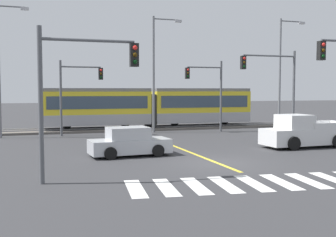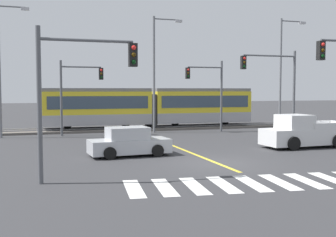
{
  "view_description": "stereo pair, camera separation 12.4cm",
  "coord_description": "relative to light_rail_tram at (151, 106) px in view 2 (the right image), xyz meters",
  "views": [
    {
      "loc": [
        -8.32,
        -18.02,
        3.46
      ],
      "look_at": [
        0.13,
        8.02,
        1.6
      ],
      "focal_mm": 45.0,
      "sensor_mm": 36.0,
      "label": 1
    },
    {
      "loc": [
        -8.21,
        -18.06,
        3.46
      ],
      "look_at": [
        0.13,
        8.02,
        1.6
      ],
      "focal_mm": 45.0,
      "sensor_mm": 36.0,
      "label": 2
    }
  ],
  "objects": [
    {
      "name": "ground_plane",
      "position": [
        -1.66,
        -17.82,
        -2.05
      ],
      "size": [
        200.0,
        200.0,
        0.0
      ],
      "primitive_type": "plane",
      "color": "#333335"
    },
    {
      "name": "track_bed",
      "position": [
        -1.66,
        0.01,
        -1.96
      ],
      "size": [
        120.0,
        4.0,
        0.18
      ],
      "primitive_type": "cube",
      "color": "#56514C",
      "rests_on": "ground"
    },
    {
      "name": "rail_near",
      "position": [
        -1.66,
        -0.71,
        -1.82
      ],
      "size": [
        120.0,
        0.08,
        0.1
      ],
      "primitive_type": "cube",
      "color": "#939399",
      "rests_on": "track_bed"
    },
    {
      "name": "rail_far",
      "position": [
        -1.66,
        0.73,
        -1.82
      ],
      "size": [
        120.0,
        0.08,
        0.1
      ],
      "primitive_type": "cube",
      "color": "#939399",
      "rests_on": "track_bed"
    },
    {
      "name": "light_rail_tram",
      "position": [
        0.0,
        0.0,
        0.0
      ],
      "size": [
        18.5,
        2.64,
        3.43
      ],
      "color": "#9E9EA3",
      "rests_on": "track_bed"
    },
    {
      "name": "crosswalk_stripe_0",
      "position": [
        -6.58,
        -21.64,
        -2.04
      ],
      "size": [
        0.88,
        2.85,
        0.01
      ],
      "primitive_type": "cube",
      "rotation": [
        0.0,
        0.0,
        -0.12
      ],
      "color": "silver",
      "rests_on": "ground"
    },
    {
      "name": "crosswalk_stripe_1",
      "position": [
        -5.49,
        -21.77,
        -2.04
      ],
      "size": [
        0.88,
        2.85,
        0.01
      ],
      "primitive_type": "cube",
      "rotation": [
        0.0,
        0.0,
        -0.12
      ],
      "color": "silver",
      "rests_on": "ground"
    },
    {
      "name": "crosswalk_stripe_2",
      "position": [
        -4.4,
        -21.9,
        -2.04
      ],
      "size": [
        0.88,
        2.85,
        0.01
      ],
      "primitive_type": "cube",
      "rotation": [
        0.0,
        0.0,
        -0.12
      ],
      "color": "silver",
      "rests_on": "ground"
    },
    {
      "name": "crosswalk_stripe_3",
      "position": [
        -3.3,
        -22.03,
        -2.04
      ],
      "size": [
        0.88,
        2.85,
        0.01
      ],
      "primitive_type": "cube",
      "rotation": [
        0.0,
        0.0,
        -0.12
      ],
      "color": "silver",
      "rests_on": "ground"
    },
    {
      "name": "crosswalk_stripe_4",
      "position": [
        -2.21,
        -22.15,
        -2.04
      ],
      "size": [
        0.88,
        2.85,
        0.01
      ],
      "primitive_type": "cube",
      "rotation": [
        0.0,
        0.0,
        -0.12
      ],
      "color": "silver",
      "rests_on": "ground"
    },
    {
      "name": "crosswalk_stripe_5",
      "position": [
        -1.12,
        -22.28,
        -2.04
      ],
      "size": [
        0.88,
        2.85,
        0.01
      ],
      "primitive_type": "cube",
      "rotation": [
        0.0,
        0.0,
        -0.12
      ],
      "color": "silver",
      "rests_on": "ground"
    },
    {
      "name": "crosswalk_stripe_6",
      "position": [
        -0.03,
        -22.41,
        -2.04
      ],
      "size": [
        0.88,
        2.85,
        0.01
      ],
      "primitive_type": "cube",
      "rotation": [
        0.0,
        0.0,
        -0.12
      ],
      "color": "silver",
      "rests_on": "ground"
    },
    {
      "name": "crosswalk_stripe_7",
      "position": [
        1.07,
        -22.54,
        -2.04
      ],
      "size": [
        0.88,
        2.85,
        0.01
      ],
      "primitive_type": "cube",
      "rotation": [
        0.0,
        0.0,
        -0.12
      ],
      "color": "silver",
      "rests_on": "ground"
    },
    {
      "name": "lane_centre_line",
      "position": [
        -1.66,
        -11.11,
        -2.05
      ],
      "size": [
        0.2,
        18.22,
        0.01
      ],
      "primitive_type": "cube",
      "color": "gold",
      "rests_on": "ground"
    },
    {
      "name": "sedan_crossing",
      "position": [
        -5.14,
        -14.35,
        -1.35
      ],
      "size": [
        4.31,
        2.13,
        1.52
      ],
      "color": "#B7BABF",
      "rests_on": "ground"
    },
    {
      "name": "pickup_truck",
      "position": [
        5.65,
        -14.28,
        -1.21
      ],
      "size": [
        5.46,
        2.36,
        1.98
      ],
      "color": "silver",
      "rests_on": "ground"
    },
    {
      "name": "traffic_light_near_left",
      "position": [
        -8.39,
        -19.87,
        1.76
      ],
      "size": [
        3.75,
        0.38,
        5.77
      ],
      "color": "#515459",
      "rests_on": "ground"
    },
    {
      "name": "traffic_light_far_left",
      "position": [
        -6.79,
        -3.45,
        1.66
      ],
      "size": [
        3.25,
        0.38,
        5.67
      ],
      "color": "#515459",
      "rests_on": "ground"
    },
    {
      "name": "traffic_light_mid_right",
      "position": [
        6.2,
        -10.33,
        2.09
      ],
      "size": [
        4.25,
        0.38,
        6.19
      ],
      "color": "#515459",
      "rests_on": "ground"
    },
    {
      "name": "traffic_light_far_right",
      "position": [
        3.95,
        -3.88,
        1.75
      ],
      "size": [
        3.25,
        0.38,
        5.86
      ],
      "color": "#515459",
      "rests_on": "ground"
    },
    {
      "name": "street_lamp_west",
      "position": [
        -11.98,
        -3.43,
        3.35
      ],
      "size": [
        2.23,
        0.28,
        9.61
      ],
      "color": "slate",
      "rests_on": "ground"
    },
    {
      "name": "street_lamp_centre",
      "position": [
        -0.32,
        -2.95,
        3.27
      ],
      "size": [
        2.48,
        0.28,
        9.38
      ],
      "color": "slate",
      "rests_on": "ground"
    },
    {
      "name": "street_lamp_east",
      "position": [
        11.54,
        -2.81,
        3.51
      ],
      "size": [
        2.56,
        0.28,
        9.83
      ],
      "color": "slate",
      "rests_on": "ground"
    }
  ]
}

